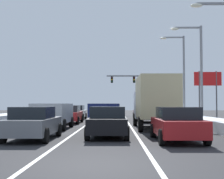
{
  "coord_description": "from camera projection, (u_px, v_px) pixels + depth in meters",
  "views": [
    {
      "loc": [
        0.63,
        -8.56,
        1.64
      ],
      "look_at": [
        0.12,
        32.29,
        3.47
      ],
      "focal_mm": 51.88,
      "sensor_mm": 36.0,
      "label": 1
    }
  ],
  "objects": [
    {
      "name": "snow_bank_left_shoulder",
      "position": [
        31.0,
        117.0,
        29.07
      ],
      "size": [
        1.78,
        45.1,
        0.93
      ],
      "primitive_type": "cube",
      "color": "white",
      "rests_on": "ground"
    },
    {
      "name": "lane_stripe_between_right_lane_and_center_lane",
      "position": [
        128.0,
        122.0,
        28.94
      ],
      "size": [
        0.14,
        45.1,
        0.01
      ],
      "primitive_type": "cube",
      "color": "silver",
      "rests_on": "ground"
    },
    {
      "name": "box_truck_right_lane_second",
      "position": [
        155.0,
        100.0,
        21.47
      ],
      "size": [
        2.53,
        7.2,
        3.36
      ],
      "color": "silver",
      "rests_on": "ground"
    },
    {
      "name": "lane_stripe_between_center_lane_and_left_lane",
      "position": [
        90.0,
        122.0,
        28.98
      ],
      "size": [
        0.14,
        45.1,
        0.01
      ],
      "primitive_type": "cube",
      "color": "silver",
      "rests_on": "ground"
    },
    {
      "name": "suv_tan_center_lane_fourth",
      "position": [
        111.0,
        110.0,
        35.1
      ],
      "size": [
        2.16,
        4.9,
        1.67
      ],
      "color": "#937F60",
      "rests_on": "ground"
    },
    {
      "name": "traffic_light_gantry",
      "position": [
        140.0,
        85.0,
        49.57
      ],
      "size": [
        7.54,
        0.47,
        6.2
      ],
      "color": "slate",
      "rests_on": "ground"
    },
    {
      "name": "street_lamp_right_mid",
      "position": [
        197.0,
        65.0,
        27.04
      ],
      "size": [
        2.66,
        0.36,
        8.22
      ],
      "color": "gray",
      "rests_on": "ground"
    },
    {
      "name": "street_lamp_right_far",
      "position": [
        181.0,
        70.0,
        35.25
      ],
      "size": [
        2.66,
        0.36,
        9.09
      ],
      "color": "gray",
      "rests_on": "ground"
    },
    {
      "name": "snow_bank_right_shoulder",
      "position": [
        187.0,
        119.0,
        28.89
      ],
      "size": [
        1.79,
        45.1,
        0.66
      ],
      "primitive_type": "cube",
      "color": "white",
      "rests_on": "ground"
    },
    {
      "name": "sedan_green_center_lane_third",
      "position": [
        107.0,
        114.0,
        29.09
      ],
      "size": [
        2.0,
        4.5,
        1.51
      ],
      "color": "#1E5633",
      "rests_on": "ground"
    },
    {
      "name": "sedan_white_left_lane_fourth",
      "position": [
        76.0,
        112.0,
        34.06
      ],
      "size": [
        2.0,
        4.5,
        1.51
      ],
      "color": "silver",
      "rests_on": "ground"
    },
    {
      "name": "sedan_red_left_lane_third",
      "position": [
        69.0,
        114.0,
        27.45
      ],
      "size": [
        2.0,
        4.5,
        1.51
      ],
      "color": "maroon",
      "rests_on": "ground"
    },
    {
      "name": "ground_plane",
      "position": [
        108.0,
        125.0,
        24.86
      ],
      "size": [
        120.0,
        120.0,
        0.0
      ],
      "primitive_type": "plane",
      "color": "#28282B"
    },
    {
      "name": "suv_navy_center_lane_second",
      "position": [
        105.0,
        113.0,
        22.14
      ],
      "size": [
        2.16,
        4.9,
        1.67
      ],
      "color": "navy",
      "rests_on": "ground"
    },
    {
      "name": "sedan_maroon_right_lane_fourth",
      "position": [
        143.0,
        112.0,
        35.99
      ],
      "size": [
        2.0,
        4.5,
        1.51
      ],
      "color": "maroon",
      "rests_on": "ground"
    },
    {
      "name": "roadside_sign_right",
      "position": [
        208.0,
        84.0,
        37.86
      ],
      "size": [
        3.2,
        0.16,
        5.5
      ],
      "color": "#59595B",
      "rests_on": "ground"
    },
    {
      "name": "suv_silver_left_lane_second",
      "position": [
        53.0,
        114.0,
        21.21
      ],
      "size": [
        2.16,
        4.9,
        1.67
      ],
      "color": "#B7BABF",
      "rests_on": "ground"
    },
    {
      "name": "sedan_gray_left_lane_nearest",
      "position": [
        33.0,
        123.0,
        14.92
      ],
      "size": [
        2.0,
        4.5,
        1.51
      ],
      "color": "slate",
      "rests_on": "ground"
    },
    {
      "name": "sedan_black_center_lane_nearest",
      "position": [
        108.0,
        122.0,
        16.01
      ],
      "size": [
        2.0,
        4.5,
        1.51
      ],
      "color": "black",
      "rests_on": "ground"
    },
    {
      "name": "sedan_charcoal_right_lane_third",
      "position": [
        148.0,
        114.0,
        29.06
      ],
      "size": [
        2.0,
        4.5,
        1.51
      ],
      "color": "#38383D",
      "rests_on": "ground"
    },
    {
      "name": "sedan_red_right_lane_nearest",
      "position": [
        177.0,
        124.0,
        14.25
      ],
      "size": [
        2.0,
        4.5,
        1.51
      ],
      "color": "maroon",
      "rests_on": "ground"
    }
  ]
}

